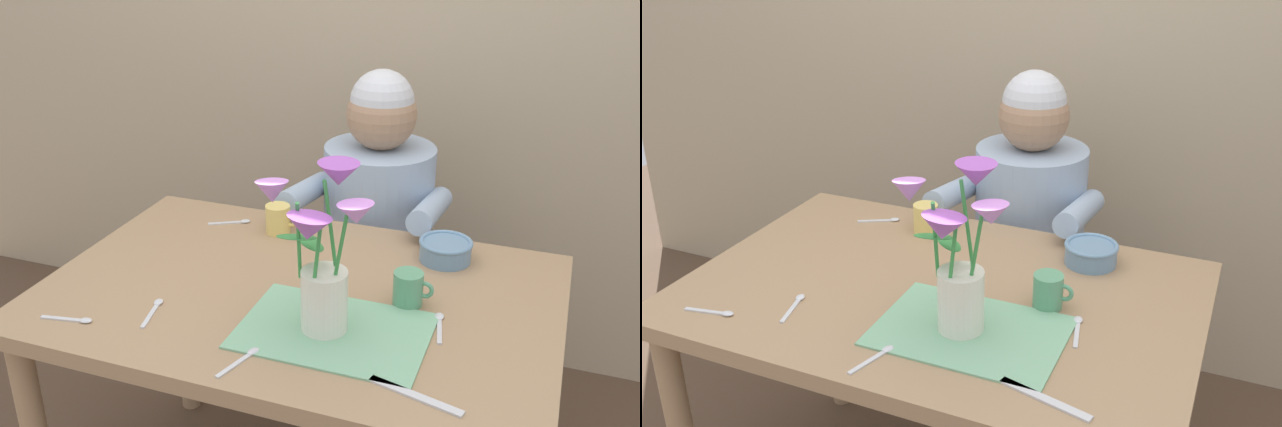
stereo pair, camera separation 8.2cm
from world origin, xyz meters
The scene contains 14 objects.
wood_panel_backdrop centered at (0.00, 1.05, 1.25)m, with size 4.00×0.10×2.50m, color tan.
dining_table centered at (0.00, 0.00, 0.64)m, with size 1.20×0.80×0.74m.
seated_person centered at (0.02, 0.62, 0.56)m, with size 0.45×0.47×1.14m.
striped_placemat centered at (0.14, -0.14, 0.74)m, with size 0.40×0.28×0.01m, color #7AB289.
flower_vase centered at (0.11, -0.15, 0.92)m, with size 0.27×0.22×0.36m.
ceramic_bowl centered at (0.29, 0.27, 0.77)m, with size 0.14×0.14×0.06m.
dinner_knife centered at (0.35, -0.29, 0.74)m, with size 0.19×0.02×0.01m, color silver.
ceramic_mug centered at (-0.17, 0.27, 0.78)m, with size 0.09×0.07×0.08m.
tea_cup centered at (0.26, 0.02, 0.78)m, with size 0.09×0.07×0.08m.
spoon_0 centered at (-0.41, -0.30, 0.74)m, with size 0.12×0.04×0.01m.
spoon_1 centered at (-0.31, 0.29, 0.74)m, with size 0.11×0.07×0.01m.
spoon_2 centered at (0.34, -0.04, 0.74)m, with size 0.04×0.12×0.01m.
spoon_3 centered at (0.00, -0.30, 0.74)m, with size 0.05×0.12×0.01m.
spoon_4 centered at (-0.27, -0.20, 0.74)m, with size 0.04×0.12×0.01m.
Camera 2 is at (0.63, -1.32, 1.58)m, focal length 39.97 mm.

